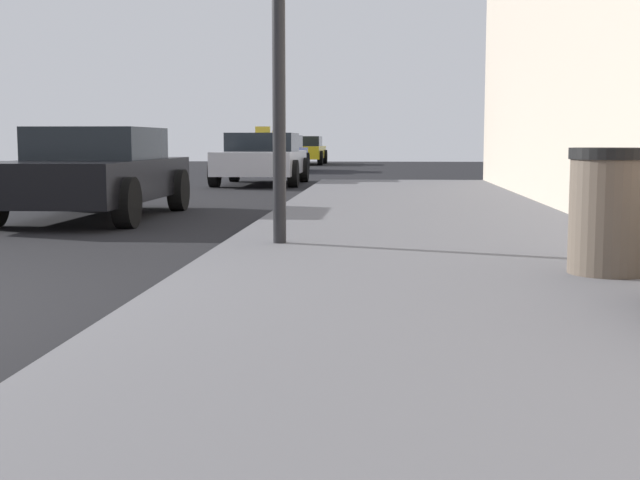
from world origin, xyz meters
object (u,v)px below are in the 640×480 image
car_silver (262,158)px  car_yellow (304,150)px  car_black (95,172)px  trash_bin (611,211)px  car_blue (277,153)px

car_silver → car_yellow: (-0.62, 18.08, -0.00)m
car_black → car_yellow: size_ratio=0.94×
car_silver → trash_bin: bearing=106.8°
car_yellow → car_black: bearing=89.1°
car_silver → car_yellow: bearing=-88.0°
trash_bin → car_silver: bearing=106.8°
car_black → car_blue: size_ratio=1.01×
car_black → car_silver: size_ratio=1.01×
car_black → car_blue: car_blue is taller
trash_bin → car_black: 8.07m
trash_bin → car_blue: 25.09m
car_blue → trash_bin: bearing=102.3°
trash_bin → car_black: car_black is taller
car_black → trash_bin: bearing=134.4°
car_black → car_blue: 18.75m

